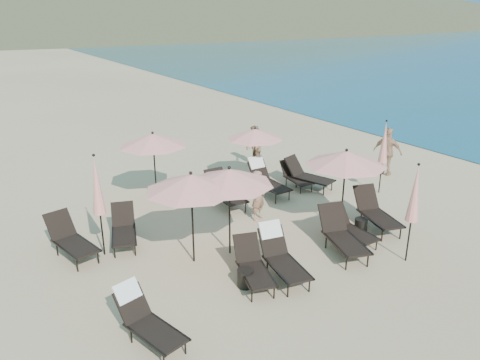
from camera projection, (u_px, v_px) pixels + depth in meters
ground at (339, 252)px, 12.20m from camera, size 800.00×800.00×0.00m
lounger_0 at (145, 318)px, 8.82m from camera, size 0.99×1.73×1.02m
lounger_1 at (253, 266)px, 10.74m from camera, size 1.06×1.73×0.93m
lounger_2 at (281, 255)px, 11.02m from camera, size 0.95×1.86×1.11m
lounger_3 at (342, 234)px, 12.07m from camera, size 1.22×1.98×1.07m
lounger_4 at (350, 227)px, 12.64m from camera, size 0.62×1.57×0.90m
lounger_5 at (376, 212)px, 13.46m from camera, size 1.18×1.95×1.05m
lounger_6 at (71, 239)px, 11.89m from camera, size 1.03×1.87×1.02m
lounger_7 at (124, 228)px, 12.54m from camera, size 1.10×1.75×0.94m
lounger_8 at (224, 191)px, 14.98m from camera, size 0.75×1.83×1.04m
lounger_9 at (266, 178)px, 15.96m from camera, size 0.68×1.83×1.14m
lounger_10 at (307, 175)px, 16.49m from camera, size 1.21×1.90×1.03m
lounger_11 at (295, 176)px, 16.60m from camera, size 0.69×1.52×0.85m
umbrella_open_0 at (191, 182)px, 11.06m from camera, size 2.23×2.23×2.40m
umbrella_open_1 at (229, 177)px, 11.46m from camera, size 2.22×2.22×2.39m
umbrella_open_2 at (346, 158)px, 12.80m from camera, size 2.24×2.24×2.41m
umbrella_open_3 at (153, 140)px, 14.78m from camera, size 2.19×2.19×2.36m
umbrella_open_4 at (255, 134)px, 16.24m from camera, size 1.99×1.99×2.14m
umbrella_closed_0 at (415, 194)px, 11.19m from camera, size 0.30×0.30×2.60m
umbrella_closed_1 at (384, 143)px, 15.57m from camera, size 0.30×0.30×2.56m
umbrella_closed_2 at (97, 186)px, 11.45m from camera, size 0.32×0.32×2.73m
side_table_0 at (245, 278)px, 10.65m from camera, size 0.38×0.38×0.43m
side_table_1 at (361, 226)px, 13.13m from camera, size 0.36×0.36×0.46m
beachgoer_a at (259, 195)px, 13.88m from camera, size 0.66×0.57×1.54m
beachgoer_b at (255, 147)px, 18.59m from camera, size 0.69×0.85×1.66m
beachgoer_c at (387, 152)px, 17.59m from camera, size 0.82×1.17×1.84m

